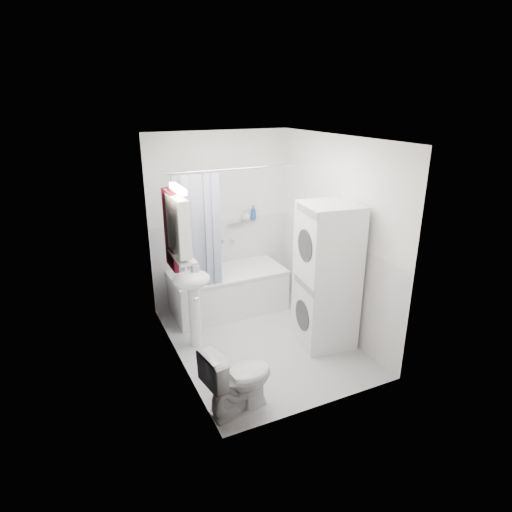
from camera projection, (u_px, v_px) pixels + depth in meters
name	position (u px, v px, depth m)	size (l,w,h in m)	color
floor	(261.00, 341.00, 5.22)	(2.60, 2.60, 0.00)	#B6B7BB
room_walls	(262.00, 223.00, 4.71)	(2.60, 2.60, 2.60)	white
wainscot	(251.00, 287.00, 5.26)	(1.98, 2.58, 2.58)	white
door	(196.00, 299.00, 4.03)	(0.05, 2.00, 2.00)	brown
bathtub	(228.00, 289.00, 5.87)	(1.54, 0.73, 0.59)	white
tub_spout	(232.00, 240.00, 6.03)	(0.04, 0.04, 0.12)	silver
curtain_rod	(234.00, 169.00, 5.03)	(0.02, 0.02, 1.72)	silver
shower_curtain	(198.00, 235.00, 5.10)	(0.55, 0.02, 1.45)	#15244B
sink	(193.00, 291.00, 4.90)	(0.44, 0.37, 1.04)	white
medicine_cabinet	(179.00, 224.00, 4.41)	(0.13, 0.50, 0.71)	white
shelf	(182.00, 257.00, 4.54)	(0.18, 0.54, 0.03)	silver
shower_caddy	(235.00, 223.00, 5.95)	(0.22, 0.06, 0.02)	silver
towel	(170.00, 229.00, 4.64)	(0.07, 0.37, 0.89)	#52101D
washer_dryer	(326.00, 276.00, 4.92)	(0.69, 0.68, 1.71)	white
toilet	(238.00, 379.00, 3.97)	(0.38, 0.68, 0.67)	white
soap_pump	(195.00, 271.00, 4.82)	(0.08, 0.17, 0.08)	gray
shelf_bottle	(186.00, 257.00, 4.39)	(0.07, 0.18, 0.07)	gray
shelf_cup	(179.00, 248.00, 4.62)	(0.10, 0.09, 0.10)	gray
shampoo_a	(246.00, 216.00, 5.99)	(0.13, 0.17, 0.13)	gray
shampoo_b	(253.00, 217.00, 6.05)	(0.08, 0.21, 0.08)	#244E92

